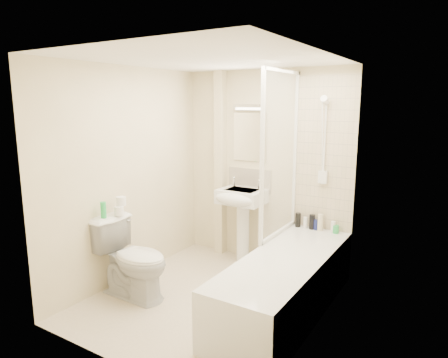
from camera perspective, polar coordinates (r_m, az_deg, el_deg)
The scene contains 26 objects.
floor at distance 4.32m, azimuth -2.03°, elevation -16.75°, with size 2.50×2.50×0.00m, color beige.
wall_back at distance 4.98m, azimuth 5.88°, elevation 1.53°, with size 2.20×0.02×2.40m, color beige.
wall_left at distance 4.61m, azimuth -13.58°, elevation 0.51°, with size 0.02×2.50×2.40m, color beige.
wall_right at distance 3.44m, azimuth 13.27°, elevation -2.94°, with size 0.02×2.50×2.40m, color beige.
ceiling at distance 3.85m, azimuth -2.28°, elevation 16.76°, with size 2.20×2.50×0.02m, color white.
tile_back at distance 4.67m, azimuth 14.19°, elevation 3.41°, with size 0.70×0.01×1.75m, color beige.
tile_right at distance 3.59m, azimuth 14.27°, elevation 1.24°, with size 0.01×2.10×1.75m, color beige.
pipe_boxing at distance 5.23m, azimuth -0.53°, elevation 2.02°, with size 0.12×0.12×2.40m, color beige.
splashback at distance 5.10m, azimuth 3.66°, elevation -0.17°, with size 0.60×0.01×0.30m, color beige.
mirror at distance 5.02m, azimuth 3.72°, elevation 6.00°, with size 0.46×0.01×0.60m, color white.
strip_light at distance 4.98m, azimuth 3.65°, elevation 10.22°, with size 0.42×0.07×0.07m, color silver.
bathtub at distance 4.04m, azimuth 8.77°, elevation -14.41°, with size 0.70×2.10×0.55m.
shower_screen at distance 4.38m, azimuth 8.07°, elevation 3.49°, with size 0.04×0.92×1.80m.
shower_fixture at distance 4.61m, azimuth 14.07°, elevation 4.84°, with size 0.10×0.16×0.99m.
pedestal_sink at distance 4.97m, azimuth 2.38°, elevation -3.71°, with size 0.56×0.50×1.07m.
bottle_black_a at distance 4.84m, azimuth 10.52°, elevation -5.77°, with size 0.06×0.06×0.17m, color black.
bottle_white_a at distance 4.82m, azimuth 11.55°, elevation -6.13°, with size 0.05×0.05×0.13m, color white.
bottle_black_b at distance 4.78m, azimuth 12.47°, elevation -6.00°, with size 0.07×0.07×0.17m, color black.
bottle_blue at distance 4.78m, azimuth 13.00°, elevation -6.38°, with size 0.05×0.05×0.12m, color navy.
bottle_cream at distance 4.75m, azimuth 13.61°, elevation -6.06°, with size 0.07×0.07×0.19m, color beige.
bottle_white_b at distance 4.72m, azimuth 15.34°, elevation -6.64°, with size 0.05×0.05×0.13m, color white.
bottle_green at distance 4.72m, azimuth 15.66°, elevation -6.92°, with size 0.07×0.07×0.09m, color green.
toilet at distance 4.32m, azimuth -12.90°, elevation -10.98°, with size 0.83×0.48×0.83m, color white.
toilet_roll_lower at distance 4.36m, azimuth -14.78°, elevation -4.41°, with size 0.10×0.10×0.10m, color white.
toilet_roll_upper at distance 4.38m, azimuth -14.49°, elevation -3.07°, with size 0.10×0.10×0.09m, color white.
green_bottle at distance 4.29m, azimuth -16.85°, elevation -4.26°, with size 0.06×0.06×0.17m, color green.
Camera 1 is at (2.14, -3.18, 2.00)m, focal length 32.00 mm.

